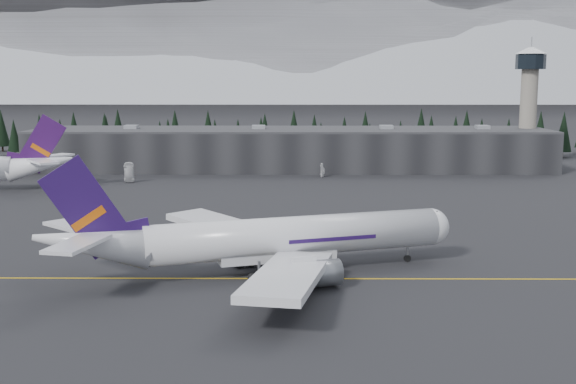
{
  "coord_description": "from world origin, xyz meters",
  "views": [
    {
      "loc": [
        0.91,
        -101.06,
        28.02
      ],
      "look_at": [
        0.0,
        20.0,
        9.0
      ],
      "focal_mm": 45.0,
      "sensor_mm": 36.0,
      "label": 1
    }
  ],
  "objects_px": {
    "terminal": "(291,149)",
    "control_tower": "(529,94)",
    "jet_main": "(260,239)",
    "gse_vehicle_b": "(323,175)",
    "gse_vehicle_a": "(130,180)"
  },
  "relations": [
    {
      "from": "terminal",
      "to": "control_tower",
      "type": "relative_size",
      "value": 4.24
    },
    {
      "from": "terminal",
      "to": "jet_main",
      "type": "distance_m",
      "value": 124.52
    },
    {
      "from": "jet_main",
      "to": "gse_vehicle_b",
      "type": "relative_size",
      "value": 14.66
    },
    {
      "from": "control_tower",
      "to": "gse_vehicle_a",
      "type": "xyz_separation_m",
      "value": [
        -118.88,
        -34.45,
        -22.61
      ]
    },
    {
      "from": "gse_vehicle_a",
      "to": "terminal",
      "type": "bearing_deg",
      "value": 34.78
    },
    {
      "from": "control_tower",
      "to": "terminal",
      "type": "bearing_deg",
      "value": -177.71
    },
    {
      "from": "gse_vehicle_a",
      "to": "gse_vehicle_b",
      "type": "height_order",
      "value": "gse_vehicle_a"
    },
    {
      "from": "terminal",
      "to": "gse_vehicle_b",
      "type": "relative_size",
      "value": 38.93
    },
    {
      "from": "terminal",
      "to": "jet_main",
      "type": "height_order",
      "value": "jet_main"
    },
    {
      "from": "gse_vehicle_a",
      "to": "gse_vehicle_b",
      "type": "bearing_deg",
      "value": 11.46
    },
    {
      "from": "control_tower",
      "to": "jet_main",
      "type": "relative_size",
      "value": 0.63
    },
    {
      "from": "control_tower",
      "to": "gse_vehicle_a",
      "type": "bearing_deg",
      "value": -163.84
    },
    {
      "from": "gse_vehicle_b",
      "to": "gse_vehicle_a",
      "type": "bearing_deg",
      "value": -71.48
    },
    {
      "from": "terminal",
      "to": "gse_vehicle_a",
      "type": "distance_m",
      "value": 54.26
    },
    {
      "from": "terminal",
      "to": "gse_vehicle_b",
      "type": "bearing_deg",
      "value": -64.7
    }
  ]
}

